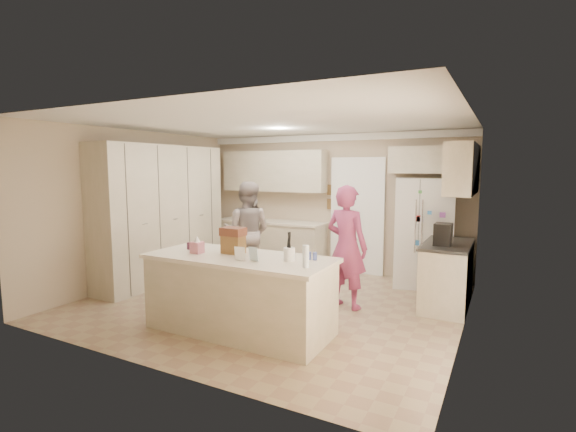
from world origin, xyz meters
The scene contains 41 objects.
floor centered at (0.00, 0.00, -0.01)m, with size 5.20×4.60×0.02m, color #907B5C.
ceiling centered at (0.00, 0.00, 2.61)m, with size 5.20×4.60×0.02m, color white.
wall_back centered at (0.00, 2.31, 1.30)m, with size 5.20×0.02×2.60m, color tan.
wall_front centered at (0.00, -2.31, 1.30)m, with size 5.20×0.02×2.60m, color tan.
wall_left centered at (-2.61, 0.00, 1.30)m, with size 0.02×4.60×2.60m, color tan.
wall_right centered at (2.61, 0.00, 1.30)m, with size 0.02×4.60×2.60m, color tan.
crown_back centered at (0.00, 2.26, 2.53)m, with size 5.20×0.08×0.12m, color white.
pantry_bank centered at (-2.30, 0.20, 1.18)m, with size 0.60×2.60×2.35m, color beige.
back_base_cab centered at (-1.15, 2.00, 0.44)m, with size 2.20×0.60×0.88m, color beige.
back_countertop centered at (-1.15, 1.99, 0.90)m, with size 2.24×0.63×0.04m, color beige.
back_upper_cab centered at (-1.15, 2.12, 1.90)m, with size 2.20×0.35×0.80m, color beige.
doorway_opening centered at (0.55, 2.28, 1.05)m, with size 0.90×0.06×2.10m, color black.
doorway_casing centered at (0.55, 2.24, 1.05)m, with size 1.02×0.03×2.22m, color white.
wall_frame_upper centered at (0.02, 2.27, 1.55)m, with size 0.15×0.02×0.20m, color brown.
wall_frame_lower centered at (0.02, 2.27, 1.28)m, with size 0.15×0.02×0.20m, color brown.
refrigerator centered at (1.79, 1.95, 0.90)m, with size 0.90×0.70×1.80m, color white.
fridge_seam centered at (1.79, 1.59, 0.90)m, with size 0.01×0.02×1.78m, color gray.
fridge_dispenser centered at (1.57, 1.58, 1.15)m, with size 0.22×0.03×0.35m, color black.
fridge_handle_l centered at (1.74, 1.58, 1.05)m, with size 0.02×0.02×0.85m, color silver.
fridge_handle_r centered at (1.84, 1.58, 1.05)m, with size 0.02×0.02×0.85m, color silver.
over_fridge_cab centered at (1.65, 2.12, 2.10)m, with size 0.95×0.35×0.45m, color beige.
right_base_cab centered at (2.30, 1.00, 0.44)m, with size 0.60×1.20×0.88m, color beige.
right_countertop centered at (2.29, 1.00, 0.90)m, with size 0.63×1.24×0.04m, color #2D2B28.
right_upper_cab centered at (2.43, 1.20, 1.95)m, with size 0.35×1.50×0.70m, color beige.
coffee_maker centered at (2.25, 0.80, 1.07)m, with size 0.22×0.28×0.30m, color black.
island_base centered at (0.20, -1.10, 0.44)m, with size 2.20×0.90×0.88m, color beige.
island_top centered at (0.20, -1.10, 0.90)m, with size 2.28×0.96×0.05m, color beige.
utensil_crock centered at (0.85, -1.05, 1.00)m, with size 0.13×0.13×0.15m, color white.
tissue_box centered at (-0.35, -1.20, 1.00)m, with size 0.13×0.13×0.14m, color #C36C82.
tissue_plume centered at (-0.35, -1.20, 1.10)m, with size 0.08×0.08×0.08m, color white.
dollhouse_body centered at (0.05, -1.00, 1.04)m, with size 0.26×0.18×0.22m, color brown.
dollhouse_roof centered at (0.05, -1.00, 1.20)m, with size 0.28×0.20×0.10m, color #592D1E.
jam_jar centered at (-0.60, -1.05, 0.97)m, with size 0.07×0.07×0.09m, color #59263F.
greeting_card_a centered at (0.35, -1.30, 1.01)m, with size 0.12×0.01×0.16m, color white.
greeting_card_b centered at (0.50, -1.25, 1.01)m, with size 0.12×0.01×0.16m, color silver.
water_bottle centered at (1.15, -1.25, 1.04)m, with size 0.07×0.07×0.24m, color silver.
shaker_salt centered at (1.02, -0.88, 0.97)m, with size 0.05×0.05×0.09m, color #3D4A96.
shaker_pepper centered at (1.09, -0.88, 0.97)m, with size 0.05×0.05×0.09m, color #3D4A96.
teen_boy centered at (-0.93, 0.79, 0.87)m, with size 0.84×0.66×1.74m, color gray.
teen_girl centered at (1.04, 0.33, 0.87)m, with size 0.63×0.42×1.74m, color #9D3A53.
fridge_magnets centered at (1.79, 1.58, 0.90)m, with size 0.76×0.02×1.44m, color tan, non-canonical shape.
Camera 1 is at (2.98, -5.14, 1.97)m, focal length 26.00 mm.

